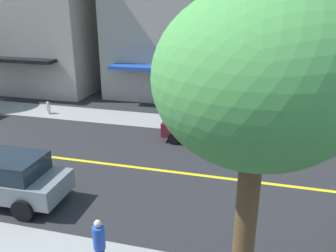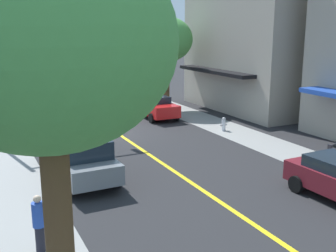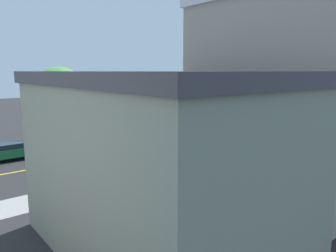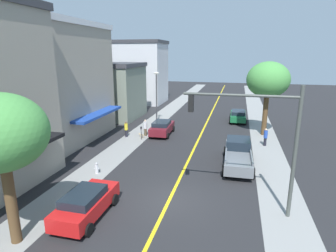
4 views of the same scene
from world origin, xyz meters
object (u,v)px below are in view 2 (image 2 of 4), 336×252
object	(u,v)px
street_tree_right_corner	(47,46)
fire_hydrant	(224,124)
red_sedan_left_curb	(155,106)
parking_meter	(329,155)
street_tree_left_near	(166,40)
grey_pickup_truck	(78,155)
pedestrian_blue_shirt	(39,222)
traffic_light_mast	(25,56)

from	to	relation	value
street_tree_right_corner	fire_hydrant	xyz separation A→B (m)	(-12.34, -13.26, -5.30)
fire_hydrant	red_sedan_left_curb	xyz separation A→B (m)	(2.17, -5.19, 0.40)
parking_meter	red_sedan_left_curb	world-z (taller)	red_sedan_left_curb
street_tree_left_near	fire_hydrant	xyz separation A→B (m)	(-0.06, 7.74, -4.72)
grey_pickup_truck	pedestrian_blue_shirt	distance (m)	5.95
street_tree_left_near	red_sedan_left_curb	distance (m)	5.44
street_tree_left_near	traffic_light_mast	size ratio (longest dim) A/B	0.99
grey_pickup_truck	red_sedan_left_curb	bearing A→B (deg)	139.27
fire_hydrant	grey_pickup_truck	world-z (taller)	grey_pickup_truck
parking_meter	grey_pickup_truck	size ratio (longest dim) A/B	0.22
parking_meter	pedestrian_blue_shirt	bearing A→B (deg)	4.80
street_tree_left_near	parking_meter	distance (m)	16.73
fire_hydrant	parking_meter	xyz separation A→B (m)	(0.41, 8.44, 0.48)
parking_meter	red_sedan_left_curb	xyz separation A→B (m)	(1.76, -13.63, -0.08)
street_tree_right_corner	fire_hydrant	world-z (taller)	street_tree_right_corner
street_tree_left_near	fire_hydrant	size ratio (longest dim) A/B	8.38
fire_hydrant	traffic_light_mast	xyz separation A→B (m)	(10.68, -2.54, 4.18)
traffic_light_mast	grey_pickup_truck	size ratio (longest dim) A/B	1.14
street_tree_right_corner	grey_pickup_truck	distance (m)	10.74
street_tree_right_corner	traffic_light_mast	world-z (taller)	street_tree_right_corner
red_sedan_left_curb	pedestrian_blue_shirt	size ratio (longest dim) A/B	2.64
red_sedan_left_curb	parking_meter	bearing A→B (deg)	7.57
parking_meter	red_sedan_left_curb	distance (m)	13.75
traffic_light_mast	red_sedan_left_curb	distance (m)	9.68
parking_meter	pedestrian_blue_shirt	xyz separation A→B (m)	(11.78, 0.99, -0.01)
street_tree_left_near	red_sedan_left_curb	size ratio (longest dim) A/B	1.57
street_tree_right_corner	red_sedan_left_curb	distance (m)	21.63
parking_meter	traffic_light_mast	world-z (taller)	traffic_light_mast
street_tree_right_corner	pedestrian_blue_shirt	bearing A→B (deg)	-92.30
traffic_light_mast	red_sedan_left_curb	world-z (taller)	traffic_light_mast
street_tree_right_corner	fire_hydrant	distance (m)	18.88
traffic_light_mast	street_tree_right_corner	bearing A→B (deg)	-96.02
traffic_light_mast	grey_pickup_truck	distance (m)	7.56
traffic_light_mast	pedestrian_blue_shirt	bearing A→B (deg)	-97.20
parking_meter	traffic_light_mast	size ratio (longest dim) A/B	0.19
fire_hydrant	traffic_light_mast	world-z (taller)	traffic_light_mast
street_tree_left_near	grey_pickup_truck	bearing A→B (deg)	50.43
fire_hydrant	pedestrian_blue_shirt	xyz separation A→B (m)	(12.19, 9.43, 0.47)
street_tree_right_corner	pedestrian_blue_shirt	xyz separation A→B (m)	(-0.15, -3.83, -4.83)
street_tree_left_near	pedestrian_blue_shirt	xyz separation A→B (m)	(12.13, 17.17, -4.25)
traffic_light_mast	grey_pickup_truck	xyz separation A→B (m)	(-0.92, 6.54, -3.67)
traffic_light_mast	fire_hydrant	bearing A→B (deg)	-13.39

